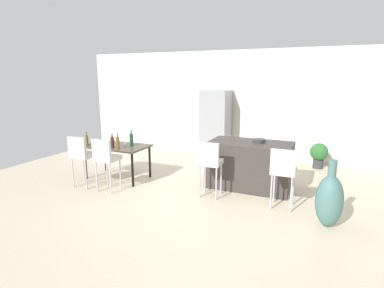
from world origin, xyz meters
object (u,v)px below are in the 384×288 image
bar_chair_middle (283,169)px  dining_chair_far (106,157)px  wine_bottle_end (118,143)px  wine_bottle_far (87,140)px  fruit_bowl (259,141)px  kitchen_island (250,165)px  refrigerator (216,124)px  bar_chair_left (210,160)px  wine_glass_middle (125,138)px  dining_table (117,148)px  dining_chair_near (81,153)px  wine_bottle_near (131,139)px  wine_glass_left (108,139)px  floor_vase (329,200)px  wine_bottle_inner (112,142)px  potted_plant (319,154)px

bar_chair_middle → dining_chair_far: same height
wine_bottle_end → wine_bottle_far: bearing=177.8°
fruit_bowl → kitchen_island: bearing=-159.3°
refrigerator → kitchen_island: bearing=-54.0°
bar_chair_middle → refrigerator: bearing=128.0°
bar_chair_left → wine_glass_middle: 2.19m
bar_chair_middle → dining_table: bar_chair_middle is taller
dining_chair_near → refrigerator: 3.74m
wine_bottle_near → wine_bottle_far: bearing=-158.3°
kitchen_island → wine_glass_middle: size_ratio=9.27×
dining_chair_near → refrigerator: bearing=64.1°
kitchen_island → dining_table: bearing=-167.3°
dining_chair_far → wine_glass_left: size_ratio=6.03×
wine_bottle_near → floor_vase: (3.95, -0.68, -0.46)m
wine_bottle_far → wine_bottle_inner: (0.67, 0.02, 0.00)m
dining_table → wine_glass_left: 0.30m
bar_chair_middle → fruit_bowl: size_ratio=4.28×
fruit_bowl → floor_vase: floor_vase is taller
dining_table → floor_vase: (4.25, -0.57, -0.26)m
wine_bottle_far → wine_bottle_end: wine_bottle_end is taller
wine_glass_left → floor_vase: (4.48, -0.56, -0.45)m
wine_bottle_far → wine_bottle_end: size_ratio=0.88×
bar_chair_middle → dining_chair_far: 3.27m
wine_bottle_end → wine_glass_middle: 0.49m
potted_plant → dining_chair_far: bearing=-137.9°
dining_chair_near → wine_bottle_end: 0.74m
kitchen_island → wine_bottle_end: wine_bottle_end is taller
floor_vase → bar_chair_left: bearing=170.0°
wine_bottle_near → wine_bottle_end: (-0.06, -0.39, -0.00)m
dining_table → floor_vase: 4.30m
wine_bottle_end → wine_glass_left: wine_bottle_end is taller
dining_chair_near → potted_plant: size_ratio=1.70×
wine_bottle_far → wine_glass_middle: wine_bottle_far is taller
kitchen_island → dining_chair_near: size_ratio=1.54×
kitchen_island → dining_chair_far: 2.83m
bar_chair_middle → fruit_bowl: (-0.61, 0.89, 0.26)m
bar_chair_middle → wine_bottle_near: size_ratio=3.05×
dining_chair_far → potted_plant: (3.70, 3.35, -0.33)m
dining_chair_far → wine_glass_left: bearing=125.5°
potted_plant → wine_bottle_inner: bearing=-144.4°
dining_chair_near → wine_bottle_inner: dining_chair_near is taller
floor_vase → refrigerator: bearing=132.6°
wine_bottle_inner → wine_bottle_end: bearing=-17.3°
dining_chair_far → wine_bottle_far: (-0.91, 0.50, 0.16)m
wine_bottle_end → potted_plant: 4.76m
wine_bottle_far → wine_glass_middle: bearing=32.4°
dining_table → wine_bottle_near: 0.39m
kitchen_island → refrigerator: refrigerator is taller
bar_chair_left → refrigerator: 2.96m
wine_bottle_near → fruit_bowl: size_ratio=1.40×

